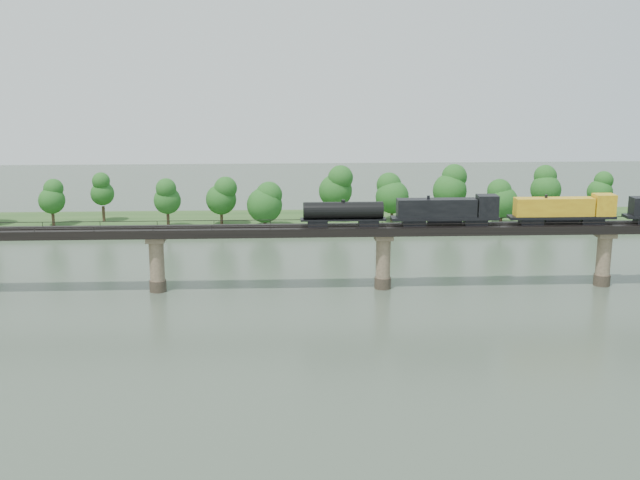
{
  "coord_description": "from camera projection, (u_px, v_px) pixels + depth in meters",
  "views": [
    {
      "loc": [
        -17.75,
        -107.44,
        40.92
      ],
      "look_at": [
        -11.26,
        30.0,
        9.0
      ],
      "focal_mm": 45.0,
      "sensor_mm": 36.0,
      "label": 1
    }
  ],
  "objects": [
    {
      "name": "freight_train",
      "position": [
        524.0,
        210.0,
        141.77
      ],
      "size": [
        76.9,
        3.0,
        5.29
      ],
      "color": "black",
      "rests_on": "bridge"
    },
    {
      "name": "ground",
      "position": [
        408.0,
        348.0,
        114.6
      ],
      "size": [
        400.0,
        400.0,
        0.0
      ],
      "primitive_type": "plane",
      "color": "#364334",
      "rests_on": "ground"
    },
    {
      "name": "far_bank",
      "position": [
        355.0,
        222.0,
        197.13
      ],
      "size": [
        300.0,
        24.0,
        1.6
      ],
      "primitive_type": "cube",
      "color": "#28481D",
      "rests_on": "ground"
    },
    {
      "name": "bridge",
      "position": [
        383.0,
        259.0,
        142.56
      ],
      "size": [
        236.0,
        30.0,
        11.5
      ],
      "color": "#473A2D",
      "rests_on": "ground"
    },
    {
      "name": "bridge_superstructure",
      "position": [
        384.0,
        224.0,
        141.13
      ],
      "size": [
        220.0,
        4.9,
        0.75
      ],
      "color": "black",
      "rests_on": "bridge"
    },
    {
      "name": "far_treeline",
      "position": [
        323.0,
        193.0,
        190.58
      ],
      "size": [
        289.06,
        17.54,
        13.6
      ],
      "color": "#382619",
      "rests_on": "far_bank"
    }
  ]
}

